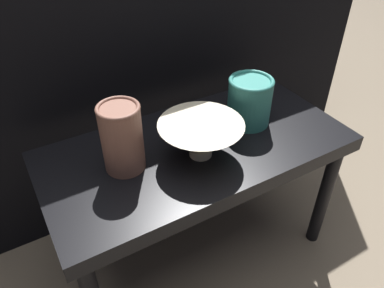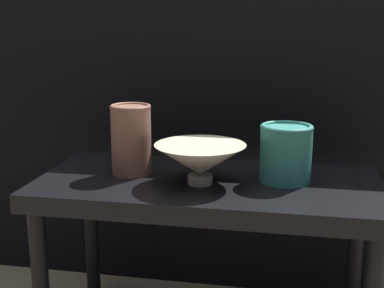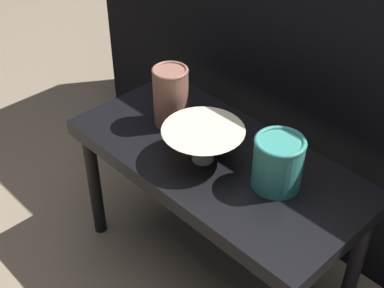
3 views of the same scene
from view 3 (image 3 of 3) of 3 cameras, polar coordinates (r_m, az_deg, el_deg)
ground_plane at (r=1.57m, az=2.25°, el=-12.80°), size 8.00×8.00×0.00m
table at (r=1.31m, az=2.62°, el=-2.88°), size 0.75×0.36×0.40m
couch_backdrop at (r=1.63m, az=15.93°, el=8.03°), size 1.62×0.50×0.88m
bowl at (r=1.24m, az=1.19°, el=0.26°), size 0.19×0.19×0.09m
vase_textured_left at (r=1.35m, az=-2.28°, el=5.18°), size 0.09×0.09×0.16m
vase_colorful_right at (r=1.17m, az=9.17°, el=-1.89°), size 0.11×0.11×0.12m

